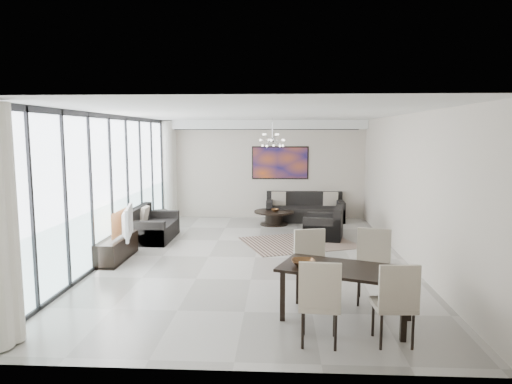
# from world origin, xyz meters

# --- Properties ---
(room_shell) EXTENTS (6.00, 9.00, 2.90)m
(room_shell) POSITION_xyz_m (0.46, 0.00, 1.45)
(room_shell) COLOR #A8A39B
(room_shell) RESTS_ON ground
(window_wall) EXTENTS (0.37, 8.95, 2.90)m
(window_wall) POSITION_xyz_m (-2.86, 0.00, 1.47)
(window_wall) COLOR white
(window_wall) RESTS_ON floor
(soffit) EXTENTS (5.98, 0.40, 0.26)m
(soffit) POSITION_xyz_m (0.00, 4.30, 2.77)
(soffit) COLOR white
(soffit) RESTS_ON room_shell
(painting) EXTENTS (1.68, 0.04, 0.98)m
(painting) POSITION_xyz_m (0.50, 4.47, 1.65)
(painting) COLOR #BD4F1A
(painting) RESTS_ON room_shell
(chandelier) EXTENTS (0.66, 0.66, 0.71)m
(chandelier) POSITION_xyz_m (0.30, 2.50, 2.35)
(chandelier) COLOR silver
(chandelier) RESTS_ON room_shell
(rug) EXTENTS (2.90, 2.58, 0.01)m
(rug) POSITION_xyz_m (0.94, 1.29, 0.01)
(rug) COLOR black
(rug) RESTS_ON floor
(coffee_table) EXTENTS (1.10, 1.10, 0.39)m
(coffee_table) POSITION_xyz_m (0.34, 3.40, 0.22)
(coffee_table) COLOR black
(coffee_table) RESTS_ON floor
(bowl_coffee) EXTENTS (0.24, 0.24, 0.07)m
(bowl_coffee) POSITION_xyz_m (0.36, 3.32, 0.42)
(bowl_coffee) COLOR brown
(bowl_coffee) RESTS_ON coffee_table
(sofa_main) EXTENTS (2.23, 0.91, 0.81)m
(sofa_main) POSITION_xyz_m (1.22, 4.07, 0.27)
(sofa_main) COLOR black
(sofa_main) RESTS_ON floor
(loveseat) EXTENTS (0.89, 1.58, 0.79)m
(loveseat) POSITION_xyz_m (-2.55, 1.47, 0.27)
(loveseat) COLOR black
(loveseat) RESTS_ON floor
(armchair) EXTENTS (1.04, 1.08, 0.78)m
(armchair) POSITION_xyz_m (1.59, 1.77, 0.27)
(armchair) COLOR black
(armchair) RESTS_ON floor
(side_table) EXTENTS (0.37, 0.37, 0.51)m
(side_table) POSITION_xyz_m (-2.65, 2.64, 0.34)
(side_table) COLOR black
(side_table) RESTS_ON floor
(tv_console) EXTENTS (0.41, 1.46, 0.46)m
(tv_console) POSITION_xyz_m (-2.76, -0.32, 0.23)
(tv_console) COLOR black
(tv_console) RESTS_ON floor
(television) EXTENTS (0.39, 1.09, 0.62)m
(television) POSITION_xyz_m (-2.60, -0.34, 0.77)
(television) COLOR gray
(television) RESTS_ON tv_console
(dining_table) EXTENTS (1.95, 1.44, 0.73)m
(dining_table) POSITION_xyz_m (1.39, -3.10, 0.65)
(dining_table) COLOR black
(dining_table) RESTS_ON floor
(dining_chair_sw) EXTENTS (0.53, 0.53, 1.06)m
(dining_chair_sw) POSITION_xyz_m (0.97, -3.89, 0.61)
(dining_chair_sw) COLOR beige
(dining_chair_sw) RESTS_ON floor
(dining_chair_se) EXTENTS (0.50, 0.50, 1.03)m
(dining_chair_se) POSITION_xyz_m (1.86, -3.84, 0.59)
(dining_chair_se) COLOR beige
(dining_chair_se) RESTS_ON floor
(dining_chair_nw) EXTENTS (0.59, 0.59, 1.06)m
(dining_chair_nw) POSITION_xyz_m (0.98, -2.29, 0.61)
(dining_chair_nw) COLOR beige
(dining_chair_nw) RESTS_ON floor
(dining_chair_ne) EXTENTS (0.60, 0.60, 1.09)m
(dining_chair_ne) POSITION_xyz_m (1.91, -2.32, 0.63)
(dining_chair_ne) COLOR beige
(dining_chair_ne) RESTS_ON floor
(bowl_dining) EXTENTS (0.34, 0.34, 0.08)m
(bowl_dining) POSITION_xyz_m (0.81, -3.02, 0.77)
(bowl_dining) COLOR brown
(bowl_dining) RESTS_ON dining_table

